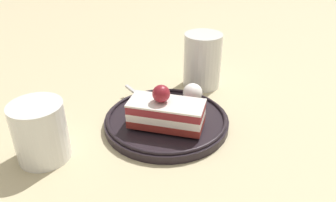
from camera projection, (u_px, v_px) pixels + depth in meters
ground_plane at (168, 122)px, 0.61m from camera, size 2.40×2.40×0.00m
dessert_plate at (168, 121)px, 0.59m from camera, size 0.22×0.22×0.02m
cake_slice at (166, 112)px, 0.55m from camera, size 0.13×0.06×0.07m
whipped_cream_dollop at (193, 93)px, 0.63m from camera, size 0.04×0.04×0.04m
fork at (142, 98)px, 0.64m from camera, size 0.10×0.08×0.00m
drink_glass_near at (41, 135)px, 0.50m from camera, size 0.08×0.08×0.09m
drink_glass_far at (202, 63)px, 0.71m from camera, size 0.08×0.08×0.11m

